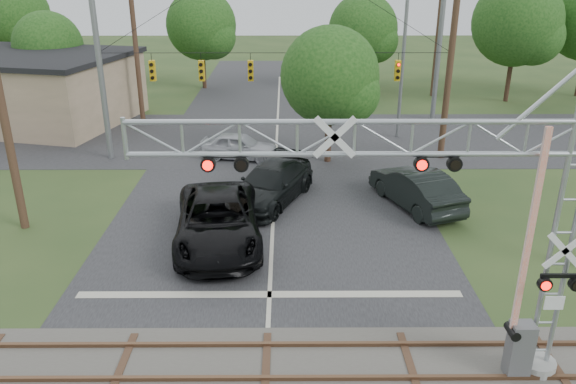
{
  "coord_description": "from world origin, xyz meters",
  "views": [
    {
      "loc": [
        0.54,
        -10.74,
        10.37
      ],
      "look_at": [
        0.64,
        7.5,
        2.95
      ],
      "focal_mm": 35.0,
      "sensor_mm": 36.0,
      "label": 1
    }
  ],
  "objects_px": {
    "car_dark": "(271,184)",
    "crossing_gantry": "(434,209)",
    "streetlight": "(400,50)",
    "sedan_silver": "(239,146)",
    "traffic_signal_span": "(292,59)",
    "pickup_black": "(218,221)"
  },
  "relations": [
    {
      "from": "car_dark",
      "to": "crossing_gantry",
      "type": "bearing_deg",
      "value": -46.32
    },
    {
      "from": "car_dark",
      "to": "streetlight",
      "type": "distance_m",
      "value": 13.89
    },
    {
      "from": "sedan_silver",
      "to": "streetlight",
      "type": "height_order",
      "value": "streetlight"
    },
    {
      "from": "sedan_silver",
      "to": "traffic_signal_span",
      "type": "bearing_deg",
      "value": -77.28
    },
    {
      "from": "crossing_gantry",
      "to": "streetlight",
      "type": "height_order",
      "value": "streetlight"
    },
    {
      "from": "traffic_signal_span",
      "to": "streetlight",
      "type": "xyz_separation_m",
      "value": [
        6.68,
        4.15,
        -0.1
      ]
    },
    {
      "from": "car_dark",
      "to": "sedan_silver",
      "type": "distance_m",
      "value": 6.63
    },
    {
      "from": "crossing_gantry",
      "to": "car_dark",
      "type": "relative_size",
      "value": 1.85
    },
    {
      "from": "car_dark",
      "to": "sedan_silver",
      "type": "xyz_separation_m",
      "value": [
        -1.94,
        6.34,
        -0.13
      ]
    },
    {
      "from": "pickup_black",
      "to": "car_dark",
      "type": "bearing_deg",
      "value": 58.37
    },
    {
      "from": "crossing_gantry",
      "to": "streetlight",
      "type": "distance_m",
      "value": 22.79
    },
    {
      "from": "crossing_gantry",
      "to": "traffic_signal_span",
      "type": "height_order",
      "value": "traffic_signal_span"
    },
    {
      "from": "pickup_black",
      "to": "sedan_silver",
      "type": "relative_size",
      "value": 1.6
    },
    {
      "from": "car_dark",
      "to": "sedan_silver",
      "type": "relative_size",
      "value": 1.38
    },
    {
      "from": "traffic_signal_span",
      "to": "streetlight",
      "type": "relative_size",
      "value": 1.96
    },
    {
      "from": "pickup_black",
      "to": "sedan_silver",
      "type": "height_order",
      "value": "pickup_black"
    },
    {
      "from": "traffic_signal_span",
      "to": "pickup_black",
      "type": "distance_m",
      "value": 12.0
    },
    {
      "from": "pickup_black",
      "to": "car_dark",
      "type": "distance_m",
      "value": 4.66
    },
    {
      "from": "traffic_signal_span",
      "to": "crossing_gantry",
      "type": "bearing_deg",
      "value": -80.02
    },
    {
      "from": "sedan_silver",
      "to": "crossing_gantry",
      "type": "bearing_deg",
      "value": -150.08
    },
    {
      "from": "car_dark",
      "to": "streetlight",
      "type": "bearing_deg",
      "value": 77.89
    },
    {
      "from": "traffic_signal_span",
      "to": "car_dark",
      "type": "bearing_deg",
      "value": -99.19
    }
  ]
}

